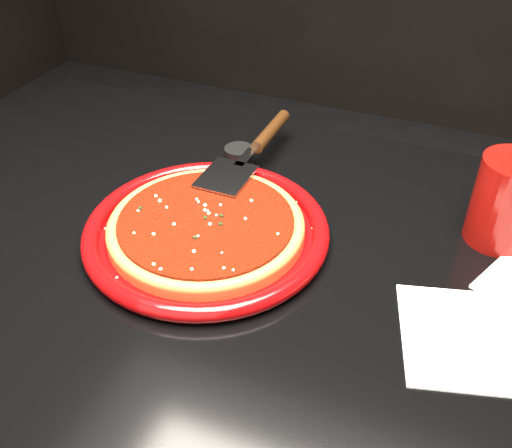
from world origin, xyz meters
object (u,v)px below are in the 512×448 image
at_px(plate, 207,231).
at_px(cup, 507,201).
at_px(table, 260,436).
at_px(ramekin, 239,158).
at_px(pizza_server, 252,150).

xyz_separation_m(plate, cup, (0.36, 0.15, 0.05)).
bearing_deg(plate, table, -18.97).
bearing_deg(plate, ramekin, 100.41).
bearing_deg(plate, cup, 22.54).
relative_size(plate, cup, 2.73).
xyz_separation_m(plate, pizza_server, (-0.01, 0.18, 0.03)).
bearing_deg(cup, pizza_server, 176.14).
xyz_separation_m(pizza_server, cup, (0.37, -0.03, 0.02)).
distance_m(table, cup, 0.54).
bearing_deg(cup, ramekin, 175.19).
xyz_separation_m(table, ramekin, (-0.13, 0.22, 0.39)).
bearing_deg(pizza_server, table, -63.80).
distance_m(table, plate, 0.40).
relative_size(pizza_server, ramekin, 6.47).
height_order(cup, ramekin, cup).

